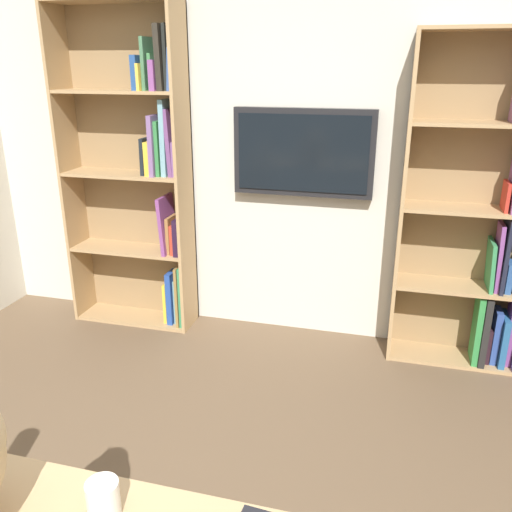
{
  "coord_description": "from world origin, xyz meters",
  "views": [
    {
      "loc": [
        -0.66,
        1.2,
        1.79
      ],
      "look_at": [
        -0.06,
        -1.03,
        0.96
      ],
      "focal_mm": 37.43,
      "sensor_mm": 36.0,
      "label": 1
    }
  ],
  "objects": [
    {
      "name": "wall_back",
      "position": [
        0.0,
        -2.23,
        1.35
      ],
      "size": [
        4.52,
        0.06,
        2.7
      ],
      "primitive_type": "cube",
      "color": "beige",
      "rests_on": "ground"
    },
    {
      "name": "bookshelf_left",
      "position": [
        -1.23,
        -2.06,
        0.95
      ],
      "size": [
        0.85,
        0.28,
        1.97
      ],
      "color": "tan",
      "rests_on": "ground"
    },
    {
      "name": "bookshelf_right",
      "position": [
        1.02,
        -2.07,
        1.08
      ],
      "size": [
        0.87,
        0.28,
        2.17
      ],
      "color": "tan",
      "rests_on": "ground"
    },
    {
      "name": "wall_mounted_tv",
      "position": [
        -0.08,
        -2.15,
        1.26
      ],
      "size": [
        0.89,
        0.07,
        0.55
      ],
      "color": "black"
    },
    {
      "name": "coffee_mug",
      "position": [
        -0.05,
        0.32,
        0.81
      ],
      "size": [
        0.08,
        0.08,
        0.1
      ],
      "primitive_type": "cylinder",
      "color": "white",
      "rests_on": "desk"
    }
  ]
}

